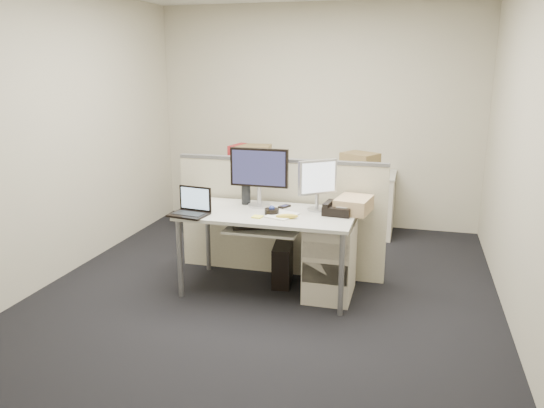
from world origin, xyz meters
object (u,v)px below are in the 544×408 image
(laptop, at_px, (188,202))
(desk_phone, at_px, (338,210))
(monitor_main, at_px, (259,177))
(desk, at_px, (268,219))

(laptop, xyz_separation_m, desk_phone, (1.22, 0.36, -0.08))
(monitor_main, relative_size, laptop, 1.72)
(desk, distance_m, laptop, 0.70)
(monitor_main, distance_m, desk_phone, 0.77)
(desk, bearing_deg, laptop, -155.70)
(desk_phone, bearing_deg, desk, -166.52)
(desk_phone, bearing_deg, monitor_main, 178.07)
(desk, height_order, laptop, laptop)
(monitor_main, bearing_deg, desk_phone, -7.40)
(desk, xyz_separation_m, monitor_main, (-0.13, 0.18, 0.33))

